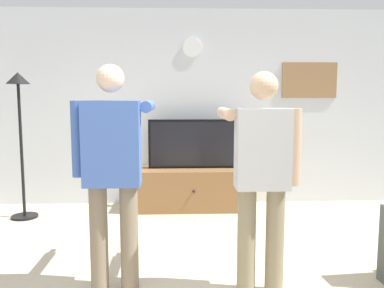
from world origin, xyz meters
The scene contains 8 objects.
back_wall centered at (0.00, 2.95, 1.35)m, with size 6.40×0.10×2.70m, color silver.
tv_stand centered at (0.09, 2.60, 0.27)m, with size 1.47×0.57×0.55m.
television centered at (0.09, 2.65, 0.88)m, with size 1.19×0.07×0.66m.
wall_clock centered at (0.09, 2.89, 2.18)m, with size 0.26×0.26×0.03m, color white.
framed_picture centered at (1.73, 2.90, 1.74)m, with size 0.77×0.04×0.49m, color #997047.
floor_lamp centered at (-2.03, 2.27, 1.29)m, with size 0.32×0.32×1.80m.
person_standing_nearer_lamp centered at (-0.62, 0.36, 1.00)m, with size 0.61×0.78×1.75m.
person_standing_nearer_couch centered at (0.52, 0.25, 0.96)m, with size 0.58×0.78×1.70m.
Camera 1 is at (-0.12, -2.70, 1.52)m, focal length 37.54 mm.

